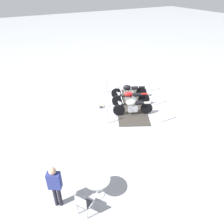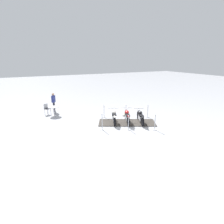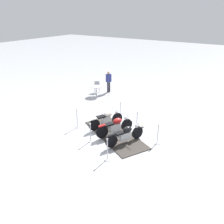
% 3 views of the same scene
% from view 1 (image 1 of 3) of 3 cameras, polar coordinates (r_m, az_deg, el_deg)
% --- Properties ---
extents(ground_plane, '(80.00, 80.00, 0.00)m').
position_cam_1_polar(ground_plane, '(12.52, 4.99, 1.70)').
color(ground_plane, '#B2B2B7').
extents(display_platform, '(4.45, 3.34, 0.04)m').
position_cam_1_polar(display_platform, '(12.51, 5.00, 1.78)').
color(display_platform, '#38332D').
rests_on(display_platform, ground_plane).
extents(motorcycle_black, '(1.06, 2.06, 0.94)m').
position_cam_1_polar(motorcycle_black, '(13.14, 4.43, 5.74)').
color(motorcycle_black, black).
rests_on(motorcycle_black, display_platform).
extents(motorcycle_maroon, '(1.11, 2.05, 0.98)m').
position_cam_1_polar(motorcycle_maroon, '(12.26, 4.95, 3.78)').
color(motorcycle_maroon, black).
rests_on(motorcycle_maroon, display_platform).
extents(motorcycle_cream, '(1.06, 2.03, 0.95)m').
position_cam_1_polar(motorcycle_cream, '(11.41, 5.47, 1.48)').
color(motorcycle_cream, black).
rests_on(motorcycle_cream, display_platform).
extents(stanchion_left_front, '(0.32, 0.32, 1.08)m').
position_cam_1_polar(stanchion_left_front, '(14.13, 9.93, 6.67)').
color(stanchion_left_front, silver).
rests_on(stanchion_left_front, ground_plane).
extents(stanchion_left_rear, '(0.29, 0.29, 1.12)m').
position_cam_1_polar(stanchion_left_rear, '(11.10, 13.29, -1.05)').
color(stanchion_left_rear, silver).
rests_on(stanchion_left_rear, ground_plane).
extents(stanchion_right_rear, '(0.32, 0.32, 1.01)m').
position_cam_1_polar(stanchion_right_rear, '(10.76, -1.29, -1.69)').
color(stanchion_right_rear, silver).
rests_on(stanchion_right_rear, ground_plane).
extents(stanchion_right_mid, '(0.29, 0.29, 1.02)m').
position_cam_1_polar(stanchion_right_mid, '(12.25, -1.44, 3.04)').
color(stanchion_right_mid, silver).
rests_on(stanchion_right_mid, ground_plane).
extents(stanchion_right_front, '(0.34, 0.34, 1.03)m').
position_cam_1_polar(stanchion_right_front, '(13.85, -1.55, 6.43)').
color(stanchion_right_front, silver).
rests_on(stanchion_right_front, ground_plane).
extents(stanchion_left_mid, '(0.31, 0.31, 1.03)m').
position_cam_1_polar(stanchion_left_mid, '(12.60, 11.40, 3.12)').
color(stanchion_left_mid, silver).
rests_on(stanchion_left_mid, ground_plane).
extents(info_placard, '(0.42, 0.39, 0.22)m').
position_cam_1_polar(info_placard, '(12.34, -2.90, 1.70)').
color(info_placard, '#333338').
rests_on(info_placard, ground_plane).
extents(cafe_table, '(0.89, 0.89, 0.76)m').
position_cam_1_polar(cafe_table, '(7.44, -4.04, -18.34)').
color(cafe_table, '#B7B7BC').
rests_on(cafe_table, ground_plane).
extents(cafe_chair_near_table, '(0.55, 0.55, 0.90)m').
position_cam_1_polar(cafe_chair_near_table, '(7.08, -7.68, -23.01)').
color(cafe_chair_near_table, '#B7B7BC').
rests_on(cafe_chair_near_table, ground_plane).
extents(bystander_person, '(0.40, 0.46, 1.68)m').
position_cam_1_polar(bystander_person, '(7.06, -15.07, -18.15)').
color(bystander_person, '#23232D').
rests_on(bystander_person, ground_plane).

